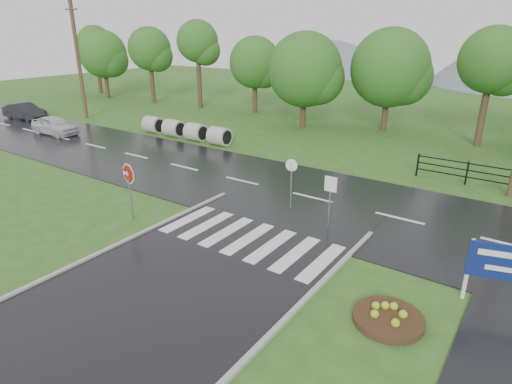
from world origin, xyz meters
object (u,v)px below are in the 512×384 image
Objects in this scene: car_dark at (26,119)px; culvert_pipes at (185,130)px; stop_sign at (129,178)px; car_white at (56,134)px.

culvert_pipes is at bearing -86.34° from car_dark.
stop_sign is (7.77, -11.17, 1.15)m from culvert_pipes.
stop_sign is 0.63× the size of car_white.
culvert_pipes is at bearing -64.14° from car_white.
culvert_pipes is 1.91× the size of car_white.
stop_sign reaches higher than car_dark.
car_white is (-16.36, 6.64, -1.75)m from stop_sign.
car_dark is at bearing 74.80° from car_white.
car_dark is at bearing -169.96° from culvert_pipes.
stop_sign reaches higher than culvert_pipes.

